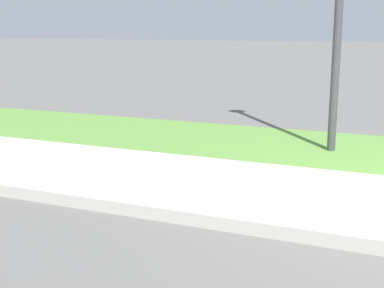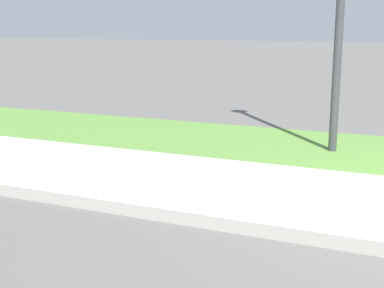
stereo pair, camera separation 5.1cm
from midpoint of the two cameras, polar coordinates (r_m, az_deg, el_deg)
The scene contains 0 objects.
Camera 2 is at (-0.48, -5.10, 1.64)m, focal length 50.00 mm.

